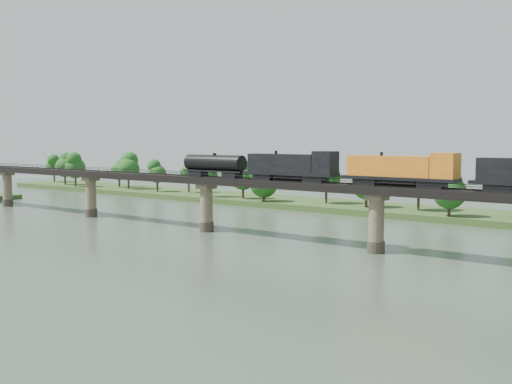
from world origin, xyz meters
The scene contains 6 objects.
ground centered at (0.00, 0.00, 0.00)m, with size 400.00×400.00×0.00m, color #344234.
far_bank centered at (0.00, 85.00, 0.80)m, with size 300.00×24.00×1.60m, color #2B461C.
bridge centered at (0.00, 30.00, 5.46)m, with size 236.00×30.00×11.50m.
bridge_superstructure centered at (0.00, 30.00, 11.79)m, with size 220.00×4.90×0.75m.
far_treeline centered at (-8.21, 80.52, 8.83)m, with size 289.06×17.54×13.60m.
freight_train centered at (36.69, 30.00, 14.20)m, with size 82.06×3.20×5.65m.
Camera 1 is at (93.20, -65.77, 19.16)m, focal length 45.00 mm.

